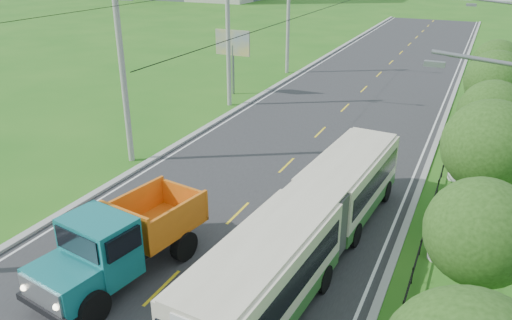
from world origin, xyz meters
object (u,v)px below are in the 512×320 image
Objects in this scene: pole_far at (289,19)px; tree_back at (497,66)px; pole_near at (123,72)px; tree_second at (482,236)px; pole_mid at (229,38)px; planter_mid at (454,174)px; planter_far at (465,128)px; bus at (312,222)px; planter_near at (436,253)px; tree_fourth at (492,116)px; tree_third at (490,150)px; dump_truck at (121,238)px; tree_fifth at (496,83)px; billboard_left at (233,47)px.

tree_back is (18.12, -6.86, -1.44)m from pole_far.
tree_second is at bearing -20.74° from pole_near.
planter_mid is (16.86, -7.00, -4.81)m from pole_mid.
bus is (-4.37, -18.23, 1.47)m from planter_far.
bus is (12.49, -29.23, -3.33)m from pole_far.
tree_second is 0.35× the size of bus.
tree_second is at bearing -86.38° from planter_far.
tree_back is at bearing 90.00° from tree_second.
pole_near is 21.83m from planter_far.
pole_far reaches higher than planter_far.
planter_near is at bearing -58.01° from pole_far.
tree_fourth is 8.06× the size of planter_near.
tree_third reaches higher than planter_near.
dump_truck is at bearing -53.56° from pole_near.
dump_truck is (6.58, -32.91, -3.50)m from pole_far.
planter_mid is 17.35m from dump_truck.
planter_far is at bearing 99.08° from tree_fourth.
tree_fifth is 19.74m from billboard_left.
planter_far is at bearing -106.88° from tree_back.
tree_second is at bearing 19.18° from dump_truck.
tree_back is 0.36× the size of bus.
planter_mid is at bearing -101.56° from tree_fifth.
tree_back is at bearing 86.43° from planter_near.
dump_truck is (6.58, -20.91, -3.50)m from pole_mid.
planter_near is at bearing 38.99° from dump_truck.
tree_fourth is 6.01m from tree_fifth.
billboard_left is at bearing 168.72° from tree_fifth.
pole_near is at bearing 169.91° from planter_near.
tree_back is 8.21× the size of planter_mid.
planter_far is at bearing 95.18° from tree_third.
pole_mid is 1.67× the size of tree_third.
planter_mid is at bearing -95.91° from tree_back.
pole_mid is 1.43× the size of dump_truck.
tree_fifth reaches higher than tree_fourth.
pole_near is at bearing -148.41° from tree_fifth.
pole_near is 13.94m from bus.
dump_truck is (-11.54, -8.05, -2.40)m from tree_third.
pole_far is 14.93× the size of planter_far.
tree_second is at bearing -90.00° from tree_fifth.
pole_far is 1.67× the size of tree_third.
dump_truck is (-11.54, -2.05, -1.93)m from tree_second.
pole_mid is at bearing 116.55° from dump_truck.
pole_far reaches higher than tree_third.
planter_mid is (-1.26, 5.86, -3.70)m from tree_third.
billboard_left is 0.74× the size of dump_truck.
dump_truck is (6.58, -8.91, -3.50)m from pole_near.
pole_far is at bearing 126.09° from tree_third.
tree_fourth is 1.04× the size of billboard_left.
planter_mid is at bearing 16.52° from pole_near.
pole_far is at bearing 133.85° from tree_fourth.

